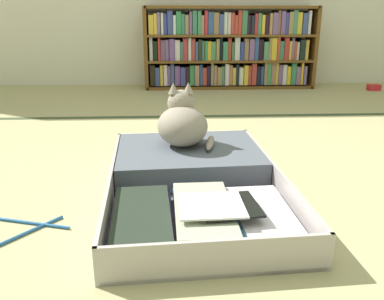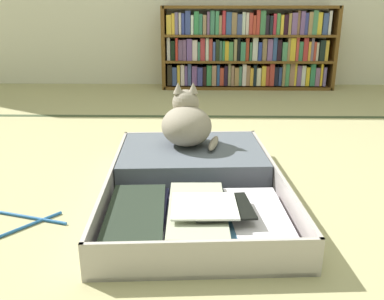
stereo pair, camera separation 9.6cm
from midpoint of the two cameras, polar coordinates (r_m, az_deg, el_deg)
ground_plane at (r=1.52m, az=3.36°, el=-6.22°), size 10.00×10.00×0.00m
tatami_border at (r=2.63m, az=0.66°, el=4.78°), size 4.80×0.05×0.00m
bookshelf at (r=3.65m, az=4.40°, el=14.05°), size 1.47×0.29×0.69m
open_suitcase at (r=1.54m, az=-1.74°, el=-4.03°), size 0.67×1.00×0.11m
black_cat at (r=1.70m, az=-2.96°, el=3.79°), size 0.26×0.26×0.26m
clothes_hanger at (r=1.46m, az=-27.11°, el=-9.50°), size 0.42×0.28×0.01m
small_red_pouch at (r=3.83m, az=23.53°, el=8.07°), size 0.10×0.07×0.05m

